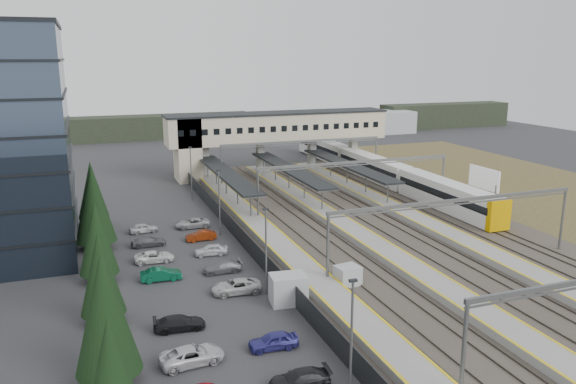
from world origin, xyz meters
name	(u,v)px	position (x,y,z in m)	size (l,w,h in m)	color
ground	(314,255)	(0.00, 0.00, 0.00)	(220.00, 220.00, 0.00)	#2B2B2D
conifer_row	(98,247)	(-22.00, -3.86, 4.84)	(4.42, 49.82, 9.50)	black
car_park	(206,294)	(-13.39, -7.41, 0.60)	(10.70, 44.71, 1.28)	#9C9C9F
lampposts	(239,221)	(-8.00, 1.25, 4.34)	(0.50, 53.25, 8.07)	slate
fence	(243,239)	(-6.50, 5.00, 1.00)	(0.08, 90.00, 2.00)	#26282B
relay_cabin_near	(288,289)	(-6.76, -10.39, 1.29)	(3.32, 2.58, 2.58)	#A2A5A7
relay_cabin_far	(347,276)	(-0.35, -8.91, 1.00)	(2.40, 2.08, 2.00)	#A2A5A7
rail_corridor	(369,230)	(9.34, 5.00, 0.29)	(34.00, 90.00, 0.92)	#343028
canopies	(289,169)	(7.00, 27.00, 3.92)	(23.10, 30.00, 3.28)	black
footbridge	(264,131)	(7.70, 42.00, 7.93)	(40.40, 6.40, 11.20)	beige
gantries	(399,187)	(12.00, 3.00, 6.00)	(28.40, 62.28, 7.17)	slate
train	(374,168)	(24.00, 30.74, 2.17)	(3.04, 63.48, 3.82)	silver
billboard	(484,180)	(31.30, 11.54, 3.62)	(0.36, 6.26, 5.36)	slate
treeline_far	(264,124)	(23.81, 92.28, 2.95)	(170.00, 19.00, 7.00)	black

